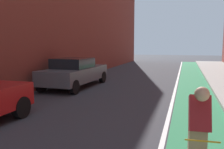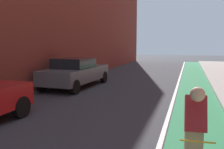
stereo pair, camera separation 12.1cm
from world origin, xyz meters
TOP-DOWN VIEW (x-y plane):
  - ground_plane at (0.00, 15.71)m, footprint 86.72×86.72m
  - bike_lane_paint at (3.12, 17.71)m, footprint 1.60×39.42m
  - lane_divider_stripe at (2.22, 17.71)m, footprint 0.12×39.42m
  - parked_sedan_gray at (-2.87, 15.91)m, footprint 2.02×4.76m
  - cyclist_mid at (2.90, 8.43)m, footprint 0.48×1.67m

SIDE VIEW (x-z plane):
  - ground_plane at x=0.00m, z-range 0.00..0.00m
  - bike_lane_paint at x=3.12m, z-range 0.00..0.00m
  - lane_divider_stripe at x=2.22m, z-range 0.00..0.00m
  - parked_sedan_gray at x=-2.87m, z-range 0.02..1.55m
  - cyclist_mid at x=2.90m, z-range 0.01..1.60m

